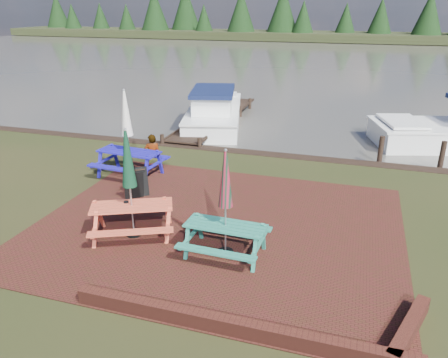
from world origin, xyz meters
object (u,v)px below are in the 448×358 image
at_px(picnic_table_teal, 225,220).
at_px(person, 151,135).
at_px(jetty, 215,118).
at_px(picnic_table_blue, 129,147).
at_px(boat_jetty, 214,113).
at_px(picnic_table_red, 131,200).
at_px(chalkboard, 136,184).

relative_size(picnic_table_teal, person, 1.47).
xyz_separation_m(jetty, person, (-0.47, -5.83, 0.72)).
relative_size(picnic_table_teal, picnic_table_blue, 0.88).
distance_m(picnic_table_blue, person, 1.96).
relative_size(boat_jetty, person, 4.38).
xyz_separation_m(boat_jetty, person, (-0.49, -5.68, 0.43)).
distance_m(picnic_table_teal, picnic_table_red, 2.39).
distance_m(picnic_table_blue, boat_jetty, 7.66).
relative_size(picnic_table_blue, boat_jetty, 0.38).
bearing_deg(boat_jetty, person, -109.25).
xyz_separation_m(picnic_table_teal, boat_jetty, (-4.07, 11.34, -0.46)).
height_order(picnic_table_blue, boat_jetty, picnic_table_blue).
bearing_deg(picnic_table_teal, chalkboard, 148.55).
distance_m(chalkboard, jetty, 9.34).
height_order(picnic_table_red, picnic_table_blue, picnic_table_blue).
bearing_deg(picnic_table_blue, jetty, 93.00).
relative_size(picnic_table_blue, jetty, 0.31).
xyz_separation_m(picnic_table_red, boat_jetty, (-1.69, 11.16, -0.52)).
relative_size(picnic_table_teal, jetty, 0.27).
distance_m(picnic_table_teal, person, 7.27).
height_order(chalkboard, person, person).
xyz_separation_m(picnic_table_red, chalkboard, (-0.97, 2.01, -0.48)).
relative_size(picnic_table_red, jetty, 0.29).
distance_m(picnic_table_teal, picnic_table_blue, 5.75).
distance_m(picnic_table_red, jetty, 11.47).
xyz_separation_m(picnic_table_blue, person, (-0.17, 1.95, -0.14)).
bearing_deg(picnic_table_teal, picnic_table_red, 177.37).
distance_m(picnic_table_teal, chalkboard, 4.02).
relative_size(picnic_table_red, chalkboard, 3.07).
xyz_separation_m(picnic_table_teal, picnic_table_red, (-2.38, 0.18, 0.07)).
distance_m(jetty, person, 5.90).
bearing_deg(boat_jetty, chalkboard, -99.81).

